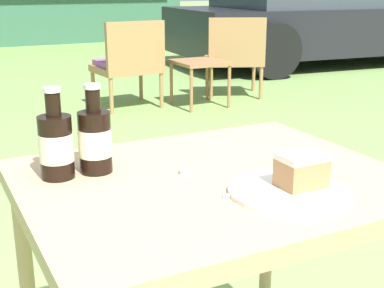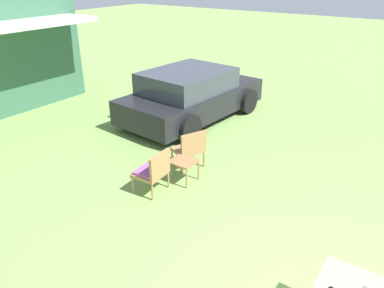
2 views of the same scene
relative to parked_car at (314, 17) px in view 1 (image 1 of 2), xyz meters
The scene contains 10 objects.
parked_car is the anchor object (origin of this frame).
wicker_chair_cushioned 3.69m from the parked_car, 155.53° to the right, with size 0.58×0.52×0.79m.
wicker_chair_plain 2.73m from the parked_car, 145.50° to the right, with size 0.70×0.66×0.79m.
garden_side_table 3.26m from the parked_car, 147.60° to the right, with size 0.44×0.47×0.42m.
patio_table 6.78m from the parked_car, 131.39° to the right, with size 0.84×0.69×0.69m.
cake_on_plate 6.84m from the parked_car, 129.84° to the right, with size 0.25×0.25×0.08m.
cola_bottle_near 6.82m from the parked_car, 133.63° to the right, with size 0.08×0.08×0.21m.
cola_bottle_far 6.88m from the parked_car, 134.18° to the right, with size 0.08×0.08×0.21m.
fork 6.87m from the parked_car, 130.37° to the right, with size 0.16×0.06×0.01m.
loose_bottle_cap 6.78m from the parked_car, 131.94° to the right, with size 0.03×0.03×0.01m.
Camera 1 is at (-0.56, -0.99, 1.11)m, focal length 50.00 mm.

